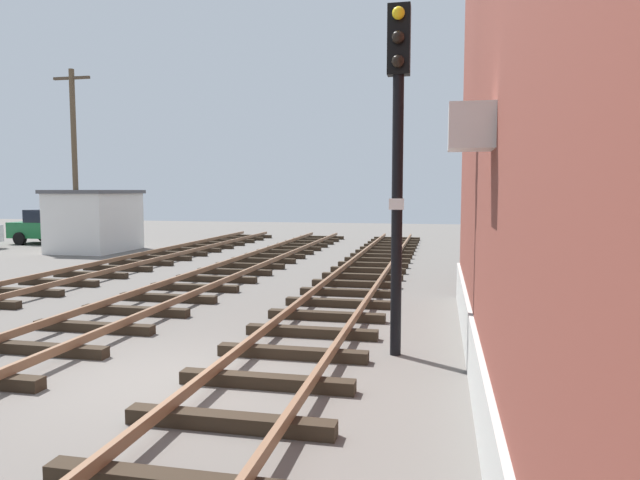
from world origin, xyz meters
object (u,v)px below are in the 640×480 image
control_hut (95,220)px  utility_pole_far (75,156)px  signal_mast (398,140)px  parked_car_green (54,226)px

control_hut → utility_pole_far: (-1.08, 0.24, 2.89)m
signal_mast → utility_pole_far: (-15.64, 13.86, 0.73)m
signal_mast → control_hut: bearing=136.9°
signal_mast → control_hut: signal_mast is taller
signal_mast → parked_car_green: 25.03m
signal_mast → control_hut: 20.05m
parked_car_green → control_hut: bearing=-33.3°
parked_car_green → utility_pole_far: utility_pole_far is taller
parked_car_green → utility_pole_far: 5.23m
parked_car_green → utility_pole_far: size_ratio=0.51×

